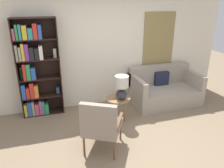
% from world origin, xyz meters
% --- Properties ---
extents(ground_plane, '(14.00, 14.00, 0.00)m').
position_xyz_m(ground_plane, '(0.00, 0.00, 0.00)').
color(ground_plane, '#847056').
extents(wall_back, '(6.40, 0.08, 2.70)m').
position_xyz_m(wall_back, '(0.03, 2.03, 1.35)').
color(wall_back, silver).
rests_on(wall_back, ground_plane).
extents(bookshelf, '(0.88, 0.30, 2.11)m').
position_xyz_m(bookshelf, '(-1.43, 1.84, 1.03)').
color(bookshelf, black).
rests_on(bookshelf, ground_plane).
extents(armchair, '(0.83, 0.85, 0.97)m').
position_xyz_m(armchair, '(-0.43, 0.13, 0.55)').
color(armchair, brown).
rests_on(armchair, ground_plane).
extents(couch, '(1.62, 0.93, 0.89)m').
position_xyz_m(couch, '(1.55, 1.55, 0.32)').
color(couch, '#9E9384').
rests_on(couch, ground_plane).
extents(side_table, '(0.51, 0.51, 0.53)m').
position_xyz_m(side_table, '(0.17, 1.03, 0.47)').
color(side_table, '#99704C').
rests_on(side_table, ground_plane).
extents(table_lamp, '(0.28, 0.28, 0.50)m').
position_xyz_m(table_lamp, '(0.22, 0.96, 0.81)').
color(table_lamp, '#2D2D33').
rests_on(table_lamp, side_table).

